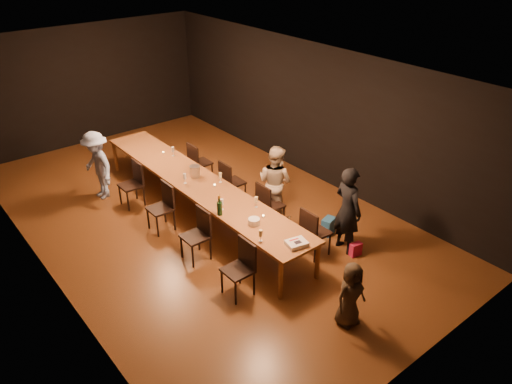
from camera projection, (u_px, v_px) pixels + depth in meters
ground at (200, 214)px, 10.02m from camera, size 10.00×10.00×0.00m
room_shell at (193, 117)px, 9.01m from camera, size 6.04×10.04×3.02m
table at (198, 184)px, 9.68m from camera, size 0.90×6.00×0.75m
chair_right_0 at (316, 232)px, 8.63m from camera, size 0.42×0.42×0.93m
chair_right_1 at (271, 204)px, 9.45m from camera, size 0.42×0.42×0.93m
chair_right_2 at (233, 182)px, 10.26m from camera, size 0.42×0.42×0.93m
chair_right_3 at (201, 162)px, 11.08m from camera, size 0.42×0.42×0.93m
chair_left_0 at (238, 270)px, 7.69m from camera, size 0.42×0.42×0.93m
chair_left_1 at (195, 236)px, 8.51m from camera, size 0.42×0.42×0.93m
chair_left_2 at (160, 208)px, 9.32m from camera, size 0.42×0.42×0.93m
chair_left_3 at (131, 185)px, 10.14m from camera, size 0.42×0.42×0.93m
woman_birthday at (348, 210)px, 8.60m from camera, size 0.44×0.62×1.61m
woman_tan at (275, 182)px, 9.63m from camera, size 0.73×0.85×1.50m
man_blue at (97, 165)px, 10.31m from camera, size 0.60×0.98×1.47m
child at (350, 294)px, 7.11m from camera, size 0.53×0.36×1.04m
gift_bag_red at (356, 249)px, 8.75m from camera, size 0.23×0.15×0.25m
gift_bag_blue at (328, 226)px, 9.33m from camera, size 0.30×0.24×0.33m
birthday_cake at (297, 243)px, 7.76m from camera, size 0.36×0.32×0.07m
plate_stack at (254, 222)px, 8.28m from camera, size 0.25×0.25×0.11m
champagne_bottle at (219, 205)px, 8.48m from camera, size 0.12×0.12×0.38m
ice_bucket at (195, 171)px, 9.79m from camera, size 0.22×0.22×0.23m
wineglass_0 at (261, 236)px, 7.83m from camera, size 0.06×0.06×0.21m
wineglass_1 at (256, 202)px, 8.75m from camera, size 0.06×0.06×0.21m
wineglass_2 at (222, 204)px, 8.68m from camera, size 0.06×0.06×0.21m
wineglass_3 at (220, 177)px, 9.58m from camera, size 0.06×0.06×0.21m
wineglass_4 at (185, 178)px, 9.54m from camera, size 0.06×0.06×0.21m
wineglass_5 at (173, 151)px, 10.65m from camera, size 0.06×0.06×0.21m
tealight_near at (263, 216)px, 8.50m from camera, size 0.05×0.05×0.03m
tealight_mid at (215, 185)px, 9.48m from camera, size 0.05×0.05×0.03m
tealight_far at (163, 153)px, 10.80m from camera, size 0.05×0.05×0.03m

